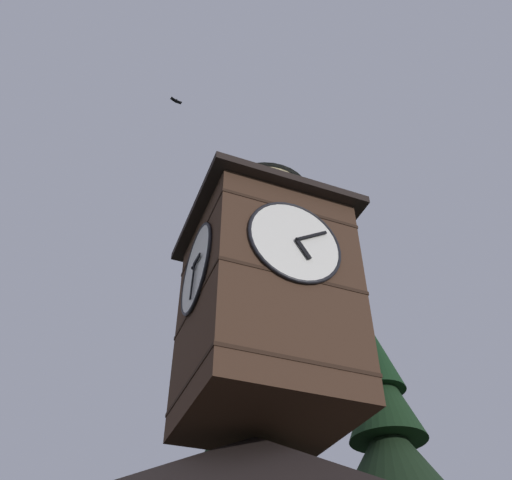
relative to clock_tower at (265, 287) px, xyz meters
name	(u,v)px	position (x,y,z in m)	size (l,w,h in m)	color
clock_tower	(265,287)	(0.00, 0.00, 0.00)	(4.80, 4.80, 9.42)	#422B1E
flying_bird_high	(176,101)	(3.01, -2.69, 11.06)	(0.54, 0.24, 0.11)	black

